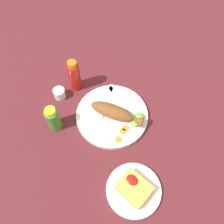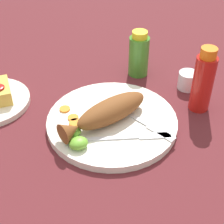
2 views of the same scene
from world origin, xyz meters
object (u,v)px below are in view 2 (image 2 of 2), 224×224
Objects in this scene: fork_far at (135,137)px; hot_sauce_bottle_green at (139,54)px; fried_fish at (107,112)px; salt_cup at (187,81)px; fork_near at (145,124)px; hot_sauce_bottle_red at (203,81)px; main_plate at (112,122)px.

hot_sauce_bottle_green is at bearing 80.73° from fork_far.
fried_fish is 0.09m from fork_far.
salt_cup is (0.10, -0.11, -0.04)m from hot_sauce_bottle_green.
fork_near is 0.05m from fork_far.
fried_fish is at bearing 178.63° from hot_sauce_bottle_red.
main_plate is 1.67× the size of fork_far.
fork_far is 1.41× the size of hot_sauce_bottle_green.
hot_sauce_bottle_red reaches higher than salt_cup.
hot_sauce_bottle_red is 1.28× the size of hot_sauce_bottle_green.
salt_cup is (0.25, 0.08, -0.02)m from fried_fish.
main_plate is at bearing 123.16° from fork_far.
fried_fish is 1.40× the size of hot_sauce_bottle_red.
hot_sauce_bottle_red reaches higher than fork_far.
hot_sauce_bottle_green is at bearing 31.64° from fried_fish.
fork_near is at bearing -34.61° from main_plate.
fried_fish is at bearing -162.39° from salt_cup.
fork_near is 0.17m from hot_sauce_bottle_red.
hot_sauce_bottle_green is 0.15m from salt_cup.
fried_fish is at bearing -161.26° from main_plate.
fried_fish is 1.27× the size of fork_far.
fork_near is at bearing -109.30° from hot_sauce_bottle_green.
hot_sauce_bottle_red reaches higher than fried_fish.
fork_far is at bearing -144.67° from salt_cup.
fork_near is (0.06, -0.04, 0.01)m from main_plate.
salt_cup is at bearing 79.51° from hot_sauce_bottle_red.
hot_sauce_bottle_green is at bearing 52.19° from main_plate.
fork_far is at bearing -161.56° from hot_sauce_bottle_red.
fried_fish is (-0.01, -0.00, 0.03)m from main_plate.
hot_sauce_bottle_red is at bearing -20.11° from fried_fish.
hot_sauce_bottle_red is (0.24, -0.01, 0.03)m from fried_fish.
hot_sauce_bottle_red is at bearing 33.68° from fork_far.
fried_fish is at bearing -144.12° from fork_near.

